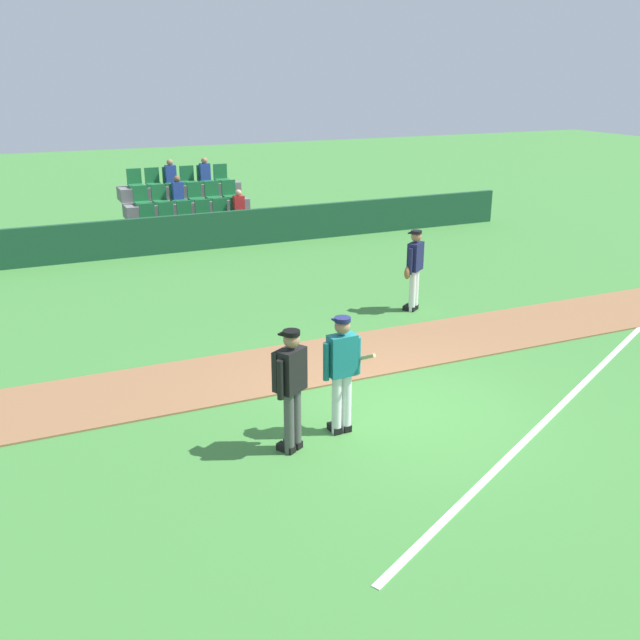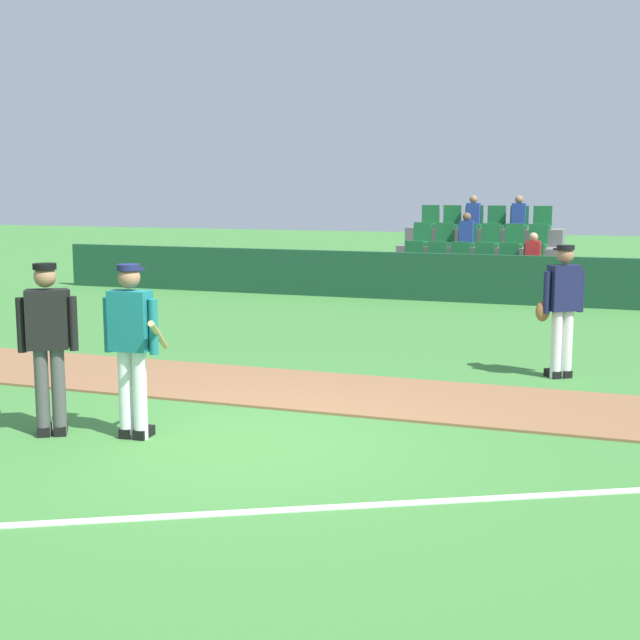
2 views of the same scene
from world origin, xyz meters
name	(u,v)px [view 2 (image 2 of 2)]	position (x,y,z in m)	size (l,w,h in m)	color
ground_plane	(248,443)	(0.00, 0.00, 0.00)	(80.00, 80.00, 0.00)	#42843A
infield_dirt_path	(325,391)	(0.00, 2.30, 0.01)	(28.00, 2.01, 0.03)	#936642
foul_line_chalk	(556,495)	(3.00, -0.50, 0.01)	(12.00, 0.10, 0.01)	white
dugout_fence	(463,278)	(0.00, 11.36, 0.53)	(20.00, 0.16, 1.06)	#19472D
stadium_bleachers	(478,267)	(0.01, 13.24, 0.62)	(3.90, 2.95, 2.30)	slate
batter_teal_jersey	(132,344)	(-1.15, -0.22, 0.97)	(0.70, 0.77, 1.76)	white
umpire_home_plate	(48,339)	(-2.00, -0.41, 1.00)	(0.54, 0.46, 1.76)	#4C4C4C
runner_navy_jersey	(562,306)	(2.64, 4.14, 0.96)	(0.61, 0.46, 1.76)	white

